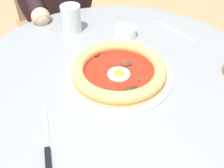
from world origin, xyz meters
TOP-DOWN VIEW (x-y plane):
  - dining_table at (0.00, 0.00)m, footprint 0.89×0.89m
  - pizza_on_plate at (-0.01, -0.00)m, footprint 0.30×0.30m
  - water_glass at (0.27, -0.11)m, footprint 0.07×0.07m
  - steak_knife at (-0.03, 0.29)m, footprint 0.17×0.14m
  - ramekin_capers at (0.10, -0.19)m, footprint 0.07×0.07m
  - fork_utensil at (-0.02, -0.32)m, footprint 0.18×0.06m
  - diner_person at (0.60, -0.36)m, footprint 0.45×0.53m
  - cafe_chair_diner at (0.73, -0.43)m, footprint 0.57×0.57m

SIDE VIEW (x-z plane):
  - diner_person at x=0.60m, z-range -0.06..1.10m
  - cafe_chair_diner at x=0.73m, z-range 0.09..0.98m
  - dining_table at x=0.00m, z-range 0.20..0.92m
  - fork_utensil at x=-0.02m, z-range 0.72..0.72m
  - steak_knife at x=-0.03m, z-range 0.72..0.73m
  - ramekin_capers at x=0.10m, z-range 0.72..0.76m
  - pizza_on_plate at x=-0.01m, z-range 0.72..0.76m
  - water_glass at x=0.27m, z-range 0.71..0.81m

